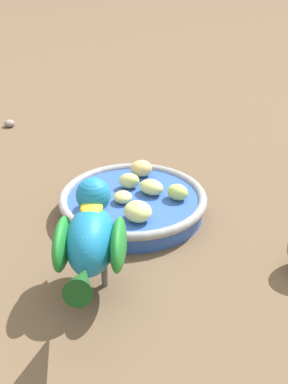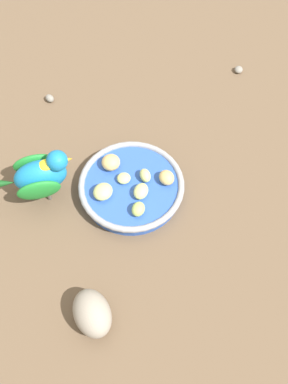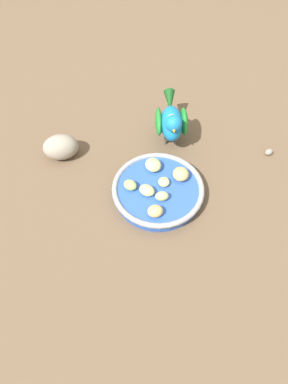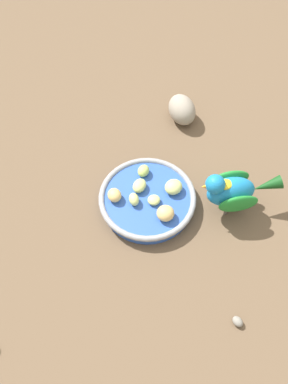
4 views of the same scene
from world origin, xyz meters
The scene contains 11 objects.
ground_plane centered at (0.00, 0.00, 0.00)m, with size 4.00×4.00×0.00m, color brown.
feeding_bowl centered at (-0.02, 0.00, 0.02)m, with size 0.20×0.20×0.03m.
apple_piece_0 centered at (0.05, -0.01, 0.04)m, with size 0.03×0.03×0.02m, color tan.
apple_piece_1 centered at (-0.03, 0.01, 0.03)m, with size 0.03×0.02×0.01m, color #C6D17A.
apple_piece_2 centered at (-0.01, -0.02, 0.04)m, with size 0.03×0.03×0.02m, color #C6D17A.
apple_piece_3 centered at (-0.02, -0.06, 0.04)m, with size 0.03×0.02×0.02m, color #B2CC66.
apple_piece_4 centered at (-0.07, -0.01, 0.04)m, with size 0.04×0.03×0.02m, color #C6D17A.
apple_piece_5 centered at (-0.05, 0.05, 0.04)m, with size 0.04×0.03×0.03m, color tan.
apple_piece_6 centered at (0.01, 0.01, 0.04)m, with size 0.03×0.02×0.02m, color #C6D17A.
parrot centered at (-0.18, 0.04, 0.07)m, with size 0.17×0.08×0.12m.
pebble_0 centered at (0.30, 0.25, 0.01)m, with size 0.02×0.02×0.01m, color gray.
Camera 1 is at (-0.65, -0.03, 0.38)m, focal length 50.54 mm.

